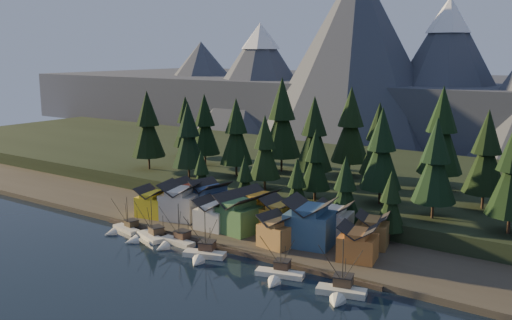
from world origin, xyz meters
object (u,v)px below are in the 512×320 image
Objects in this scene: boat_1 at (146,232)px; boat_6 at (341,285)px; boat_0 at (123,225)px; house_back_0 at (190,195)px; boat_2 at (174,237)px; house_front_0 at (154,201)px; boat_3 at (203,249)px; house_front_1 at (181,200)px; house_back_1 at (211,198)px; boat_5 at (278,270)px.

boat_1 is 55.21m from boat_6.
house_back_0 is at bearing 88.08° from boat_0.
boat_2 is 21.93m from house_front_0.
boat_3 is 35.12m from boat_6.
house_front_1 is 8.34m from house_back_1.
boat_2 is 0.95× the size of boat_3.
boat_3 is (20.05, -1.74, 0.15)m from boat_1.
boat_5 is (31.93, -2.63, -0.17)m from boat_2.
house_back_0 reaches higher than boat_5.
boat_3 is 0.96× the size of boat_6.
boat_6 is 65.01m from house_back_0.
house_back_1 is at bearing 106.31° from boat_3.
boat_6 is at bearing -14.28° from house_back_1.
boat_3 reaches higher than house_back_0.
boat_1 is 0.99× the size of boat_5.
boat_6 is (35.12, -0.54, 0.17)m from boat_3.
boat_2 is 0.99× the size of boat_5.
boat_6 reaches higher than house_front_0.
house_back_0 is (-45.33, 23.84, 4.33)m from boat_5.
boat_3 is at bearing -52.29° from house_front_1.
house_back_0 reaches higher than boat_1.
boat_0 is 18.21m from boat_2.
house_front_1 reaches higher than boat_1.
boat_2 is 0.96× the size of house_front_1.
house_back_1 is at bearing 68.21° from boat_0.
house_front_1 is 7.77m from house_back_0.
boat_5 is 14.77m from boat_6.
house_front_0 is at bearing 134.91° from boat_3.
boat_0 is 16.73m from house_front_1.
house_front_0 is 10.79m from house_back_0.
boat_1 is at bearing 161.94° from boat_6.
boat_3 reaches higher than boat_2.
boat_1 is 16.38m from house_front_0.
boat_1 is (9.72, -1.08, 0.25)m from boat_0.
house_front_1 is at bearing -71.33° from house_back_0.
house_front_1 is (7.81, 2.45, 0.98)m from house_front_0.
boat_6 is 1.36× the size of house_front_0.
boat_6 is at bearing -31.79° from house_front_1.
boat_0 is at bearing -106.51° from house_back_0.
house_back_0 is at bearing -174.83° from house_back_1.
house_front_0 is at bearing -120.52° from house_back_0.
boat_0 is 0.90× the size of boat_1.
boat_3 is at bearing 14.65° from boat_1.
boat_2 is at bearing -68.24° from house_front_1.
house_front_1 reaches higher than house_back_1.
house_front_1 is at bearing 123.25° from boat_3.
boat_1 is at bearing -61.01° from house_front_0.
boat_1 is at bearing -88.53° from house_back_1.
boat_3 is 1.04× the size of boat_5.
boat_2 is 18.10m from house_front_1.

